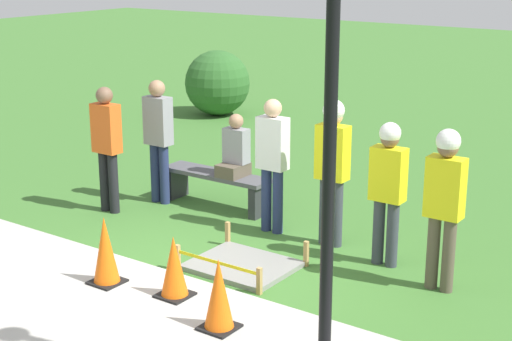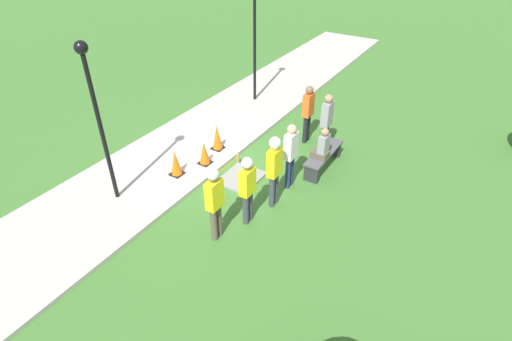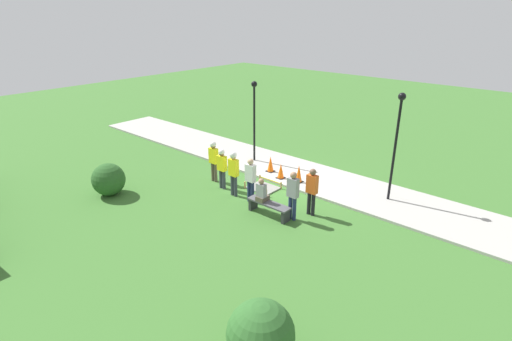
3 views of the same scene
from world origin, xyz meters
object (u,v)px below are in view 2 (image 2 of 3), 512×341
at_px(bystander_in_orange_shirt, 308,111).
at_px(traffic_cone_near_patch, 217,137).
at_px(worker_supervisor, 215,198).
at_px(bystander_in_gray_shirt, 291,152).
at_px(park_bench, 324,157).
at_px(bystander_in_white_shirt, 327,120).
at_px(traffic_cone_far_patch, 204,153).
at_px(traffic_cone_sidewalk_edge, 176,163).
at_px(worker_assistant, 274,165).
at_px(worker_trainee, 247,185).
at_px(person_seated_on_bench, 322,146).
at_px(lamppost_far, 255,24).
at_px(lamppost_near, 95,103).

bearing_deg(bystander_in_orange_shirt, traffic_cone_near_patch, -45.24).
xyz_separation_m(worker_supervisor, bystander_in_gray_shirt, (-2.55, 0.46, -0.07)).
relative_size(park_bench, bystander_in_white_shirt, 0.95).
distance_m(worker_supervisor, bystander_in_gray_shirt, 2.59).
height_order(bystander_in_orange_shirt, bystander_in_white_shirt, bystander_in_white_shirt).
xyz_separation_m(bystander_in_orange_shirt, bystander_in_white_shirt, (0.31, 0.73, 0.02)).
bearing_deg(traffic_cone_far_patch, traffic_cone_sidewalk_edge, -20.20).
xyz_separation_m(park_bench, worker_assistant, (2.13, -0.38, 0.78)).
bearing_deg(worker_trainee, person_seated_on_bench, 166.98).
height_order(bystander_in_white_shirt, lamppost_far, lamppost_far).
xyz_separation_m(traffic_cone_near_patch, bystander_in_white_shirt, (-1.64, 2.69, 0.57)).
height_order(person_seated_on_bench, bystander_in_orange_shirt, bystander_in_orange_shirt).
relative_size(traffic_cone_near_patch, bystander_in_orange_shirt, 0.42).
distance_m(person_seated_on_bench, bystander_in_white_shirt, 1.19).
height_order(traffic_cone_sidewalk_edge, bystander_in_orange_shirt, bystander_in_orange_shirt).
distance_m(worker_assistant, bystander_in_white_shirt, 2.94).
relative_size(worker_supervisor, bystander_in_orange_shirt, 1.01).
bearing_deg(park_bench, lamppost_near, -43.16).
height_order(traffic_cone_far_patch, worker_assistant, worker_assistant).
xyz_separation_m(worker_trainee, lamppost_far, (-5.79, -3.41, 1.78)).
bearing_deg(lamppost_far, bystander_in_white_shirt, 61.38).
xyz_separation_m(traffic_cone_sidewalk_edge, worker_trainee, (0.49, 2.59, 0.58)).
height_order(traffic_cone_far_patch, park_bench, traffic_cone_far_patch).
bearing_deg(lamppost_near, lamppost_far, -178.33).
distance_m(lamppost_near, lamppost_far, 6.84).
bearing_deg(worker_trainee, lamppost_near, -71.99).
distance_m(bystander_in_white_shirt, lamppost_far, 4.52).
bearing_deg(traffic_cone_far_patch, person_seated_on_bench, 115.15).
bearing_deg(person_seated_on_bench, traffic_cone_near_patch, -80.26).
bearing_deg(worker_supervisor, bystander_in_orange_shirt, -177.66).
relative_size(traffic_cone_far_patch, bystander_in_gray_shirt, 0.37).
height_order(worker_trainee, bystander_in_white_shirt, bystander_in_white_shirt).
xyz_separation_m(traffic_cone_near_patch, traffic_cone_sidewalk_edge, (1.67, -0.14, -0.02)).
xyz_separation_m(park_bench, bystander_in_white_shirt, (-0.80, -0.33, 0.69)).
relative_size(worker_trainee, lamppost_near, 0.45).
bearing_deg(lamppost_near, park_bench, 136.84).
height_order(person_seated_on_bench, worker_supervisor, worker_supervisor).
height_order(traffic_cone_sidewalk_edge, worker_trainee, worker_trainee).
xyz_separation_m(traffic_cone_sidewalk_edge, worker_supervisor, (1.30, 2.30, 0.64)).
bearing_deg(person_seated_on_bench, lamppost_far, -127.54).
distance_m(traffic_cone_sidewalk_edge, bystander_in_gray_shirt, 3.08).
xyz_separation_m(traffic_cone_near_patch, bystander_in_gray_shirt, (0.42, 2.62, 0.55)).
height_order(bystander_in_gray_shirt, lamppost_near, lamppost_near).
height_order(traffic_cone_far_patch, worker_supervisor, worker_supervisor).
bearing_deg(worker_trainee, bystander_in_orange_shirt, -173.14).
xyz_separation_m(lamppost_near, lamppost_far, (-6.83, -0.20, 0.18)).
xyz_separation_m(person_seated_on_bench, lamppost_near, (3.73, -3.83, 1.77)).
bearing_deg(worker_assistant, bystander_in_gray_shirt, -178.13).
xyz_separation_m(bystander_in_white_shirt, lamppost_near, (4.84, -3.45, 1.58)).
xyz_separation_m(park_bench, worker_trainee, (2.99, -0.57, 0.67)).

